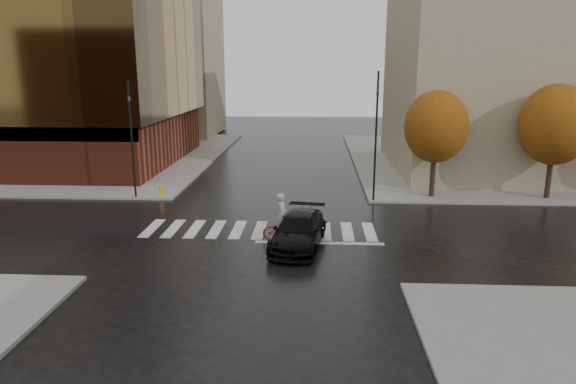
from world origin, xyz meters
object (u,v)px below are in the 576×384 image
at_px(sedan, 299,231).
at_px(fire_hydrant, 161,189).
at_px(cyclist, 283,224).
at_px(traffic_light_nw, 131,132).
at_px(traffic_light_ne, 376,128).

bearing_deg(sedan, fire_hydrant, 145.14).
xyz_separation_m(cyclist, traffic_light_nw, (-9.64, 7.30, 3.39)).
relative_size(traffic_light_nw, traffic_light_ne, 0.93).
xyz_separation_m(sedan, traffic_light_ne, (4.26, 8.10, 3.77)).
distance_m(cyclist, fire_hydrant, 11.05).
distance_m(traffic_light_nw, fire_hydrant, 3.93).
xyz_separation_m(sedan, fire_hydrant, (-8.85, 8.30, -0.17)).
bearing_deg(sedan, traffic_light_nw, 150.35).
bearing_deg(traffic_light_nw, traffic_light_ne, 71.85).
height_order(cyclist, fire_hydrant, cyclist).
height_order(sedan, traffic_light_nw, traffic_light_nw).
distance_m(sedan, traffic_light_ne, 9.90).
height_order(cyclist, traffic_light_ne, traffic_light_ne).
height_order(sedan, traffic_light_ne, traffic_light_ne).
distance_m(traffic_light_nw, traffic_light_ne, 14.65).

